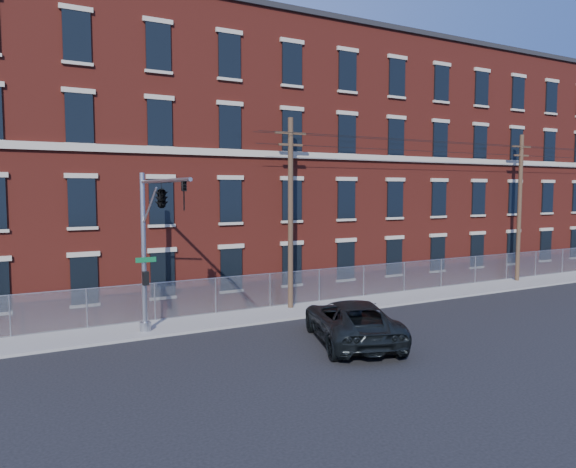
# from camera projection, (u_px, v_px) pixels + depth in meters

# --- Properties ---
(ground) EXTENTS (140.00, 140.00, 0.00)m
(ground) POSITION_uv_depth(u_px,v_px,m) (313.00, 340.00, 22.93)
(ground) COLOR black
(ground) RESTS_ON ground
(sidewalk) EXTENTS (65.00, 3.00, 0.12)m
(sidewalk) POSITION_uv_depth(u_px,v_px,m) (438.00, 293.00, 33.06)
(sidewalk) COLOR gray
(sidewalk) RESTS_ON ground
(mill_building) EXTENTS (55.30, 14.32, 16.30)m
(mill_building) POSITION_uv_depth(u_px,v_px,m) (353.00, 166.00, 40.20)
(mill_building) COLOR maroon
(mill_building) RESTS_ON ground
(chain_link_fence) EXTENTS (59.06, 0.06, 1.85)m
(chain_link_fence) POSITION_uv_depth(u_px,v_px,m) (423.00, 274.00, 34.11)
(chain_link_fence) COLOR #A5A8AD
(chain_link_fence) RESTS_ON ground
(traffic_signal_mast) EXTENTS (0.90, 6.75, 7.00)m
(traffic_signal_mast) POSITION_uv_depth(u_px,v_px,m) (157.00, 215.00, 21.52)
(traffic_signal_mast) COLOR #9EA0A5
(traffic_signal_mast) RESTS_ON ground
(utility_pole_near) EXTENTS (1.80, 0.28, 10.00)m
(utility_pole_near) POSITION_uv_depth(u_px,v_px,m) (291.00, 210.00, 28.35)
(utility_pole_near) COLOR #4D3826
(utility_pole_near) RESTS_ON ground
(utility_pole_mid) EXTENTS (1.80, 0.28, 10.00)m
(utility_pole_mid) POSITION_uv_depth(u_px,v_px,m) (520.00, 205.00, 36.99)
(utility_pole_mid) COLOR #4D3826
(utility_pole_mid) RESTS_ON ground
(overhead_wires) EXTENTS (40.00, 0.62, 0.62)m
(overhead_wires) POSITION_uv_depth(u_px,v_px,m) (521.00, 150.00, 36.69)
(overhead_wires) COLOR black
(overhead_wires) RESTS_ON ground
(pickup_truck) EXTENTS (4.99, 7.13, 1.81)m
(pickup_truck) POSITION_uv_depth(u_px,v_px,m) (351.00, 321.00, 22.50)
(pickup_truck) COLOR black
(pickup_truck) RESTS_ON ground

